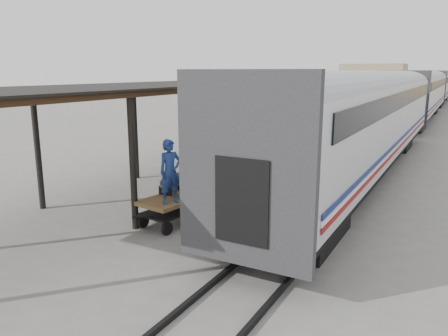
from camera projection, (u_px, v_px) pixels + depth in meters
ground at (208, 216)px, 14.20m from camera, size 160.00×160.00×0.00m
train at (421, 92)px, 41.02m from camera, size 3.45×76.01×4.01m
canopy at (323, 79)px, 35.46m from camera, size 4.90×64.30×4.15m
rails at (419, 120)px, 41.77m from camera, size 1.54×150.00×0.12m
building_left at (373, 79)px, 88.39m from camera, size 12.00×8.00×6.00m
baggage_cart at (177, 203)px, 13.47m from camera, size 1.60×2.56×0.86m
suitcase_stack at (181, 187)px, 13.71m from camera, size 1.40×1.14×0.58m
luggage_tug at (319, 135)px, 28.48m from camera, size 1.07×1.47×1.18m
porter at (170, 172)px, 12.55m from camera, size 0.71×0.81×1.88m
pedestrian at (282, 135)px, 26.89m from camera, size 1.00×0.72×1.58m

